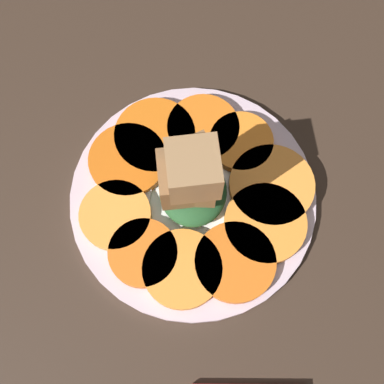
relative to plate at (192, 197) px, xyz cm
name	(u,v)px	position (x,y,z in cm)	size (l,w,h in cm)	color
table_slab	(192,201)	(0.00, 0.00, -1.52)	(120.00, 120.00, 2.00)	#38281E
plate	(192,197)	(0.00, 0.00, 0.00)	(25.65, 25.65, 1.05)	silver
carrot_slice_0	(240,142)	(-5.81, 5.09, 1.13)	(6.84, 6.84, 1.10)	orange
carrot_slice_1	(202,128)	(-7.45, 1.05, 1.13)	(7.78, 7.78, 1.10)	orange
carrot_slice_2	(154,136)	(-6.51, -4.11, 1.13)	(8.68, 8.68, 1.10)	orange
carrot_slice_3	(127,160)	(-3.65, -6.88, 1.13)	(8.22, 8.22, 1.10)	#D66114
carrot_slice_4	(114,215)	(2.37, -7.85, 1.13)	(7.27, 7.27, 1.10)	#F99438
carrot_slice_5	(142,253)	(6.23, -4.89, 1.13)	(6.86, 6.86, 1.10)	orange
carrot_slice_6	(181,269)	(7.79, -1.00, 1.13)	(7.83, 7.83, 1.10)	orange
carrot_slice_7	(234,262)	(7.08, 4.17, 1.13)	(7.99, 7.99, 1.10)	orange
carrot_slice_8	(264,223)	(3.14, 7.28, 1.13)	(8.30, 8.30, 1.10)	orange
carrot_slice_9	(270,185)	(-0.94, 8.11, 1.13)	(8.82, 8.82, 1.10)	orange
center_pile	(189,179)	(0.08, -0.29, 5.62)	(7.64, 6.92, 11.66)	#235128
fork	(147,180)	(-1.58, -4.69, 0.78)	(17.76, 3.93, 0.40)	silver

